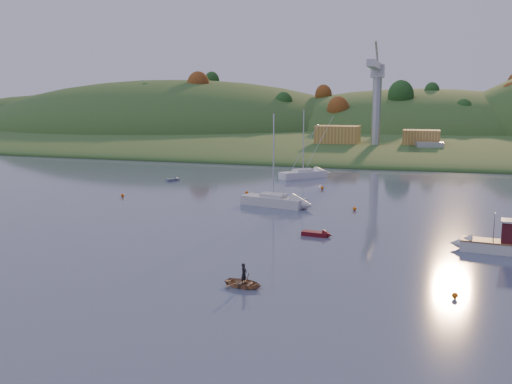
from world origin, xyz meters
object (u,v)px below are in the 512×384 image
(fishing_boat, at_px, (488,242))
(sailboat_near, at_px, (303,174))
(sailboat_far, at_px, (273,200))
(canoe, at_px, (244,283))
(grey_dinghy, at_px, (175,180))
(red_tender, at_px, (321,234))

(fishing_boat, bearing_deg, sailboat_near, -50.91)
(sailboat_far, bearing_deg, sailboat_near, 108.30)
(sailboat_near, relative_size, canoe, 4.05)
(sailboat_far, relative_size, canoe, 4.06)
(grey_dinghy, bearing_deg, fishing_boat, -91.11)
(sailboat_near, xyz_separation_m, red_tender, (11.21, -42.84, -0.56))
(sailboat_far, distance_m, red_tender, 17.74)
(red_tender, bearing_deg, grey_dinghy, 140.46)
(sailboat_near, height_order, red_tender, sailboat_near)
(canoe, bearing_deg, sailboat_far, 23.30)
(canoe, relative_size, red_tender, 0.92)
(fishing_boat, bearing_deg, grey_dinghy, -28.16)
(red_tender, bearing_deg, sailboat_far, 127.74)
(sailboat_near, xyz_separation_m, sailboat_far, (1.97, -27.71, 0.00))
(sailboat_near, distance_m, grey_dinghy, 23.02)
(sailboat_far, bearing_deg, canoe, -64.40)
(fishing_boat, xyz_separation_m, sailboat_near, (-27.35, 44.15, -0.16))
(sailboat_near, relative_size, sailboat_far, 1.00)
(fishing_boat, relative_size, sailboat_far, 0.56)
(sailboat_far, bearing_deg, red_tender, -44.35)
(fishing_boat, xyz_separation_m, grey_dinghy, (-48.15, 34.30, -0.74))
(sailboat_far, height_order, canoe, sailboat_far)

